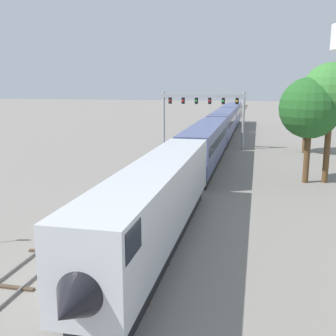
% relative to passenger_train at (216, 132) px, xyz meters
% --- Properties ---
extents(ground_plane, '(400.00, 400.00, 0.00)m').
position_rel_passenger_train_xyz_m(ground_plane, '(-2.00, -38.50, -2.60)').
color(ground_plane, gray).
extents(track_main, '(2.60, 200.00, 0.16)m').
position_rel_passenger_train_xyz_m(track_main, '(0.00, 21.50, -2.54)').
color(track_main, slate).
rests_on(track_main, ground).
extents(track_near, '(2.60, 160.00, 0.16)m').
position_rel_passenger_train_xyz_m(track_near, '(-5.50, 1.50, -2.54)').
color(track_near, slate).
rests_on(track_near, ground).
extents(passenger_train, '(3.04, 89.64, 4.80)m').
position_rel_passenger_train_xyz_m(passenger_train, '(0.00, 0.00, 0.00)').
color(passenger_train, silver).
rests_on(passenger_train, ground).
extents(signal_gantry, '(12.10, 0.49, 8.08)m').
position_rel_passenger_train_xyz_m(signal_gantry, '(-2.25, 2.32, 3.36)').
color(signal_gantry, '#999BA0').
rests_on(signal_gantry, ground).
extents(trackside_tree_left, '(6.35, 6.35, 9.47)m').
position_rel_passenger_train_xyz_m(trackside_tree_left, '(11.78, 1.13, 3.67)').
color(trackside_tree_left, brown).
rests_on(trackside_tree_left, ground).
extents(trackside_tree_mid, '(5.65, 5.65, 9.88)m').
position_rel_passenger_train_xyz_m(trackside_tree_mid, '(10.13, -16.28, 4.41)').
color(trackside_tree_mid, brown).
rests_on(trackside_tree_mid, ground).
extents(trackside_tree_right, '(5.45, 5.45, 11.16)m').
position_rel_passenger_train_xyz_m(trackside_tree_right, '(11.93, -15.90, 5.77)').
color(trackside_tree_right, brown).
rests_on(trackside_tree_right, ground).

